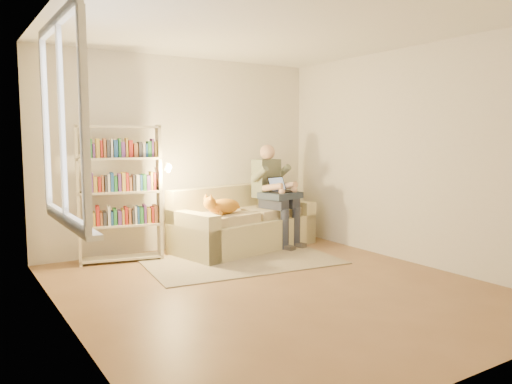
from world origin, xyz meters
TOP-DOWN VIEW (x-y plane):
  - floor at (0.00, 0.00)m, footprint 4.50×4.50m
  - ceiling at (0.00, 0.00)m, footprint 4.00×4.50m
  - wall_left at (-2.00, 0.00)m, footprint 0.02×4.50m
  - wall_right at (2.00, 0.00)m, footprint 0.02×4.50m
  - wall_back at (0.00, 2.25)m, footprint 4.00×0.02m
  - wall_front at (0.00, -2.25)m, footprint 4.00×0.02m
  - window at (-1.95, 0.20)m, footprint 0.12×1.52m
  - sofa at (0.66, 1.74)m, footprint 2.13×1.29m
  - person at (1.13, 1.69)m, footprint 0.50×0.68m
  - cat at (0.22, 1.52)m, footprint 0.66×0.34m
  - blanket at (1.15, 1.55)m, footprint 0.58×0.51m
  - laptop at (1.15, 1.56)m, footprint 0.36×0.33m
  - bookshelf at (-0.98, 1.90)m, footprint 1.10×0.52m
  - rug at (0.26, 1.09)m, footprint 2.44×1.61m

SIDE VIEW (x-z plane):
  - floor at x=0.00m, z-range 0.00..0.00m
  - rug at x=0.26m, z-range 0.00..0.01m
  - sofa at x=0.66m, z-range -0.12..0.73m
  - cat at x=0.22m, z-range 0.52..0.77m
  - blanket at x=1.15m, z-range 0.68..0.76m
  - person at x=1.13m, z-range 0.09..1.51m
  - laptop at x=1.15m, z-range 0.69..0.95m
  - bookshelf at x=-0.98m, z-range 0.09..1.76m
  - wall_left at x=-2.00m, z-range 0.00..2.60m
  - wall_right at x=2.00m, z-range 0.00..2.60m
  - wall_back at x=0.00m, z-range 0.00..2.60m
  - wall_front at x=0.00m, z-range 0.00..2.60m
  - window at x=-1.95m, z-range 0.53..2.22m
  - ceiling at x=0.00m, z-range 2.59..2.61m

